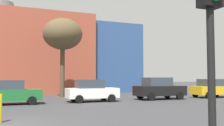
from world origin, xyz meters
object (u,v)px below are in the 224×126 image
at_px(parked_car_2, 11,92).
at_px(parked_car_3, 92,91).
at_px(parked_car_5, 212,88).
at_px(bare_tree_0, 63,35).
at_px(parked_car_4, 159,88).
at_px(traffic_light_near_right, 211,15).

distance_m(parked_car_2, parked_car_3, 5.89).
bearing_deg(parked_car_3, parked_car_5, -0.00).
xyz_separation_m(parked_car_2, parked_car_5, (18.00, 0.00, 0.03)).
bearing_deg(bare_tree_0, parked_car_5, -24.40).
xyz_separation_m(parked_car_2, bare_tree_0, (4.79, 5.99, 5.30)).
height_order(parked_car_3, parked_car_5, parked_car_5).
height_order(parked_car_2, bare_tree_0, bare_tree_0).
xyz_separation_m(parked_car_4, parked_car_5, (5.92, 0.00, -0.07)).
bearing_deg(parked_car_3, parked_car_2, -180.00).
bearing_deg(bare_tree_0, parked_car_2, -128.66).
bearing_deg(bare_tree_0, parked_car_3, -79.60).
bearing_deg(bare_tree_0, traffic_light_near_right, -95.68).
distance_m(parked_car_2, bare_tree_0, 9.32).
relative_size(parked_car_2, parked_car_3, 0.99).
distance_m(traffic_light_near_right, bare_tree_0, 22.97).
height_order(parked_car_4, parked_car_5, parked_car_4).
xyz_separation_m(parked_car_3, parked_car_4, (6.19, -0.00, 0.08)).
relative_size(parked_car_4, traffic_light_near_right, 1.14).
relative_size(parked_car_2, bare_tree_0, 0.51).
bearing_deg(parked_car_5, bare_tree_0, 155.60).
xyz_separation_m(parked_car_2, parked_car_3, (5.89, 0.00, 0.01)).
bearing_deg(parked_car_4, parked_car_5, 0.00).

